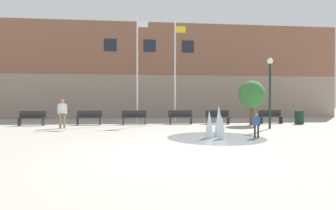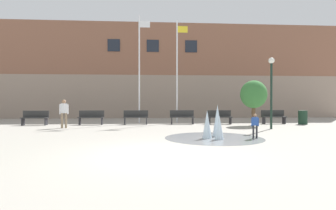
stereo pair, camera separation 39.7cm
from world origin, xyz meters
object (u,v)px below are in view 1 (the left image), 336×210
object	(u,v)px
flagpole_left	(138,66)
street_tree_near_building	(252,95)
adult_in_red	(62,111)
flagpole_right	(176,68)
park_bench_center	(181,117)
park_bench_far_left	(32,118)
park_bench_left_of_flagpoles	(89,117)
child_with_pink_shirt	(257,124)
trash_can	(299,117)
park_bench_near_trashcan	(271,116)
lamp_post_right_lane	(270,83)
park_bench_under_right_flagpole	(218,117)
park_bench_under_left_flagpole	(134,117)

from	to	relation	value
flagpole_left	street_tree_near_building	xyz separation A→B (m)	(7.20, -2.39, -2.08)
adult_in_red	flagpole_right	world-z (taller)	flagpole_right
park_bench_center	street_tree_near_building	bearing A→B (deg)	-15.51
park_bench_far_left	flagpole_left	bearing A→B (deg)	12.14
adult_in_red	street_tree_near_building	bearing A→B (deg)	44.45
park_bench_left_of_flagpoles	child_with_pink_shirt	world-z (taller)	child_with_pink_shirt
flagpole_left	trash_can	distance (m)	11.43
park_bench_far_left	flagpole_left	world-z (taller)	flagpole_left
park_bench_near_trashcan	lamp_post_right_lane	xyz separation A→B (m)	(-1.76, -3.38, 2.04)
park_bench_center	child_with_pink_shirt	xyz separation A→B (m)	(2.07, -7.04, 0.10)
park_bench_far_left	park_bench_under_right_flagpole	world-z (taller)	same
child_with_pink_shirt	trash_can	size ratio (longest dim) A/B	1.10
flagpole_right	street_tree_near_building	distance (m)	5.48
child_with_pink_shirt	adult_in_red	world-z (taller)	adult_in_red
flagpole_right	street_tree_near_building	xyz separation A→B (m)	(4.55, -2.39, -1.92)
park_bench_under_right_flagpole	flagpole_right	bearing A→B (deg)	152.71
flagpole_left	park_bench_under_right_flagpole	bearing A→B (deg)	-14.48
park_bench_far_left	park_bench_under_right_flagpole	xyz separation A→B (m)	(11.82, 0.03, 0.00)
park_bench_left_of_flagpoles	flagpole_right	bearing A→B (deg)	12.42
park_bench_far_left	park_bench_left_of_flagpoles	bearing A→B (deg)	2.36
park_bench_center	park_bench_left_of_flagpoles	bearing A→B (deg)	-179.24
park_bench_under_right_flagpole	park_bench_far_left	bearing A→B (deg)	-179.86
adult_in_red	flagpole_left	size ratio (longest dim) A/B	0.21
child_with_pink_shirt	flagpole_right	xyz separation A→B (m)	(-2.26, 8.22, 3.27)
park_bench_center	park_bench_near_trashcan	size ratio (longest dim) A/B	1.00
park_bench_near_trashcan	street_tree_near_building	size ratio (longest dim) A/B	0.57
flagpole_left	street_tree_near_building	size ratio (longest dim) A/B	2.67
trash_can	child_with_pink_shirt	bearing A→B (deg)	-132.60
park_bench_far_left	trash_can	size ratio (longest dim) A/B	1.78
park_bench_center	park_bench_near_trashcan	distance (m)	6.19
park_bench_under_right_flagpole	trash_can	xyz separation A→B (m)	(5.38, -0.56, -0.03)
park_bench_left_of_flagpoles	park_bench_under_left_flagpole	size ratio (longest dim) A/B	1.00
park_bench_far_left	child_with_pink_shirt	xyz separation A→B (m)	(11.41, -6.82, 0.10)
park_bench_under_right_flagpole	child_with_pink_shirt	size ratio (longest dim) A/B	1.62
adult_in_red	park_bench_left_of_flagpoles	bearing A→B (deg)	103.53
flagpole_left	flagpole_right	xyz separation A→B (m)	(2.65, 0.00, -0.16)
adult_in_red	park_bench_center	bearing A→B (deg)	57.06
child_with_pink_shirt	park_bench_near_trashcan	bearing A→B (deg)	78.88
park_bench_under_right_flagpole	trash_can	world-z (taller)	park_bench_under_right_flagpole
park_bench_under_left_flagpole	street_tree_near_building	bearing A→B (deg)	-8.89
park_bench_center	lamp_post_right_lane	distance (m)	5.99
child_with_pink_shirt	trash_can	world-z (taller)	child_with_pink_shirt
park_bench_left_of_flagpoles	adult_in_red	size ratio (longest dim) A/B	1.01
child_with_pink_shirt	lamp_post_right_lane	world-z (taller)	lamp_post_right_lane
park_bench_far_left	park_bench_center	distance (m)	9.35
adult_in_red	flagpole_right	bearing A→B (deg)	66.06
park_bench_far_left	flagpole_left	distance (m)	7.53
park_bench_center	lamp_post_right_lane	xyz separation A→B (m)	(4.43, -3.47, 2.04)
park_bench_center	adult_in_red	world-z (taller)	adult_in_red
park_bench_far_left	park_bench_under_left_flagpole	xyz separation A→B (m)	(6.30, 0.17, 0.00)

